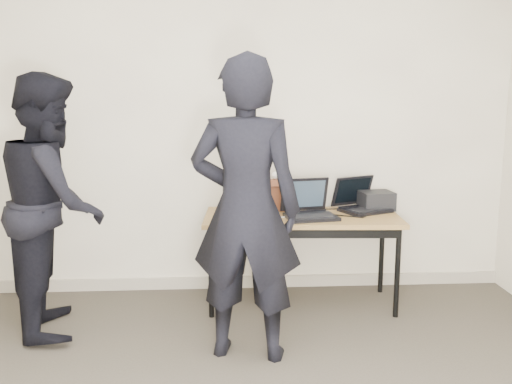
{
  "coord_description": "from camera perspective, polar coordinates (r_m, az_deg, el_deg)",
  "views": [
    {
      "loc": [
        -0.14,
        -2.44,
        1.69
      ],
      "look_at": [
        0.1,
        1.6,
        0.95
      ],
      "focal_mm": 40.0,
      "sensor_mm": 36.0,
      "label": 1
    }
  ],
  "objects": [
    {
      "name": "baseboard",
      "position": [
        4.95,
        -1.61,
        -8.98
      ],
      "size": [
        4.5,
        0.03,
        0.1
      ],
      "primitive_type": "cube",
      "color": "#A69D8A",
      "rests_on": "ground"
    },
    {
      "name": "cables",
      "position": [
        4.42,
        5.23,
        -2.32
      ],
      "size": [
        1.16,
        0.42,
        0.01
      ],
      "rotation": [
        0.0,
        0.0,
        -0.05
      ],
      "color": "silver",
      "rests_on": "desk"
    },
    {
      "name": "laptop_center",
      "position": [
        4.37,
        5.3,
        -1.65
      ],
      "size": [
        0.43,
        0.42,
        0.29
      ],
      "rotation": [
        0.0,
        0.0,
        0.18
      ],
      "color": "black",
      "rests_on": "desk"
    },
    {
      "name": "power_brick",
      "position": [
        4.22,
        2.0,
        -2.75
      ],
      "size": [
        0.07,
        0.05,
        0.03
      ],
      "primitive_type": "cube",
      "rotation": [
        0.0,
        0.0,
        -0.16
      ],
      "color": "black",
      "rests_on": "desk"
    },
    {
      "name": "leather_satchel",
      "position": [
        4.59,
        2.05,
        -0.23
      ],
      "size": [
        0.36,
        0.19,
        0.25
      ],
      "rotation": [
        0.0,
        0.0,
        -0.03
      ],
      "color": "brown",
      "rests_on": "desk"
    },
    {
      "name": "desk",
      "position": [
        4.43,
        4.62,
        -3.12
      ],
      "size": [
        1.53,
        0.74,
        0.72
      ],
      "rotation": [
        0.0,
        0.0,
        -0.06
      ],
      "color": "olive",
      "rests_on": "ground"
    },
    {
      "name": "laptop_beige",
      "position": [
        4.37,
        -0.93,
        -1.85
      ],
      "size": [
        0.37,
        0.37,
        0.24
      ],
      "rotation": [
        0.0,
        0.0,
        -0.34
      ],
      "color": "beige",
      "rests_on": "desk"
    },
    {
      "name": "person_observer",
      "position": [
        4.21,
        -19.63,
        -1.1
      ],
      "size": [
        0.85,
        1.0,
        1.8
      ],
      "primitive_type": "imported",
      "rotation": [
        0.0,
        0.0,
        1.78
      ],
      "color": "black",
      "rests_on": "ground"
    },
    {
      "name": "tissue",
      "position": [
        4.57,
        2.43,
        1.71
      ],
      "size": [
        0.14,
        0.1,
        0.08
      ],
      "primitive_type": "ellipsoid",
      "rotation": [
        0.0,
        0.0,
        -0.04
      ],
      "color": "white",
      "rests_on": "leather_satchel"
    },
    {
      "name": "equipment_box",
      "position": [
        4.71,
        11.94,
        -0.84
      ],
      "size": [
        0.28,
        0.25,
        0.15
      ],
      "primitive_type": "cube",
      "rotation": [
        0.0,
        0.0,
        0.13
      ],
      "color": "black",
      "rests_on": "desk"
    },
    {
      "name": "laptop_right",
      "position": [
        4.65,
        10.41,
        -1.09
      ],
      "size": [
        0.48,
        0.47,
        0.27
      ],
      "rotation": [
        0.0,
        0.0,
        0.43
      ],
      "color": "black",
      "rests_on": "desk"
    },
    {
      "name": "room",
      "position": [
        2.47,
        -0.08,
        2.41
      ],
      "size": [
        4.6,
        4.6,
        2.8
      ],
      "color": "#3D372E",
      "rests_on": "ground"
    },
    {
      "name": "person_typist",
      "position": [
        3.52,
        -1.05,
        -1.8
      ],
      "size": [
        0.77,
        0.59,
        1.9
      ],
      "primitive_type": "imported",
      "rotation": [
        0.0,
        0.0,
        2.93
      ],
      "color": "black",
      "rests_on": "ground"
    }
  ]
}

